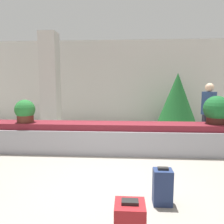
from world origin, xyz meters
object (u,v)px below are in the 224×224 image
potted_plant_0 (25,111)px  traveler_0 (208,108)px  suitcase_3 (163,187)px  potted_plant_1 (217,110)px  decorated_tree (177,100)px  pillar (50,83)px

potted_plant_0 → traveler_0: size_ratio=0.33×
suitcase_3 → potted_plant_0: 3.59m
potted_plant_1 → decorated_tree: (-0.34, 2.33, 0.07)m
pillar → suitcase_3: 5.44m
potted_plant_0 → traveler_0: 4.58m
potted_plant_0 → potted_plant_1: size_ratio=0.84×
suitcase_3 → decorated_tree: decorated_tree is taller
pillar → potted_plant_0: bearing=-85.8°
traveler_0 → decorated_tree: (-0.48, 1.47, 0.12)m
suitcase_3 → potted_plant_1: potted_plant_1 is taller
pillar → suitcase_3: (2.96, -4.35, -1.36)m
potted_plant_1 → traveler_0: size_ratio=0.40×
pillar → potted_plant_1: (4.49, -2.10, -0.62)m
potted_plant_0 → pillar: bearing=94.2°
decorated_tree → potted_plant_1: bearing=-81.8°
pillar → decorated_tree: (4.16, 0.23, -0.55)m
suitcase_3 → potted_plant_1: 2.82m
potted_plant_0 → traveler_0: (4.47, 0.97, 0.00)m
pillar → suitcase_3: pillar is taller
decorated_tree → potted_plant_0: bearing=-148.6°
pillar → suitcase_3: size_ratio=6.48×
potted_plant_0 → traveler_0: bearing=12.2°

